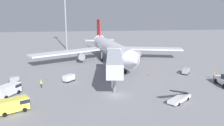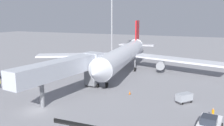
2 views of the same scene
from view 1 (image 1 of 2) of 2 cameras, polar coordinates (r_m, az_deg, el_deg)
name	(u,v)px [view 1 (image 1 of 2)]	position (r m, az deg, el deg)	size (l,w,h in m)	color
ground_plane	(116,95)	(44.34, 1.05, -7.96)	(300.00, 300.00, 0.00)	gray
airplane_at_gate	(110,48)	(72.56, -0.44, 3.71)	(49.81, 45.53, 12.75)	silver
jet_bridge	(114,61)	(50.07, 0.53, 0.59)	(6.23, 20.88, 6.90)	#B2B7C1
belt_loader_truck	(179,98)	(42.61, 16.39, -8.31)	(5.43, 4.76, 2.84)	white
service_van_mid_right	(9,89)	(47.95, -24.29, -5.98)	(4.20, 5.36, 2.11)	white
service_van_near_right	(14,105)	(39.99, -23.21, -9.46)	(5.15, 3.99, 2.19)	#E5DB4C
baggage_cart_rear_left	(69,78)	(53.15, -10.68, -3.68)	(2.78, 2.86, 1.59)	#38383D
baggage_cart_rear_right	(186,71)	(61.50, 17.87, -1.86)	(2.74, 2.93, 1.58)	#38383D
baggage_cart_outer_left	(14,79)	(56.26, -23.18, -3.72)	(2.46, 2.22, 1.35)	#38383D
ground_crew_worker_foreground	(214,76)	(59.15, 23.99, -2.88)	(0.33, 0.33, 1.71)	#1E2333
ground_crew_worker_midground	(41,83)	(50.40, -17.16, -4.86)	(0.45, 0.45, 1.77)	#1E2333
safety_cone_alpha	(149,74)	(58.58, 9.08, -2.66)	(0.42, 0.42, 0.65)	black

